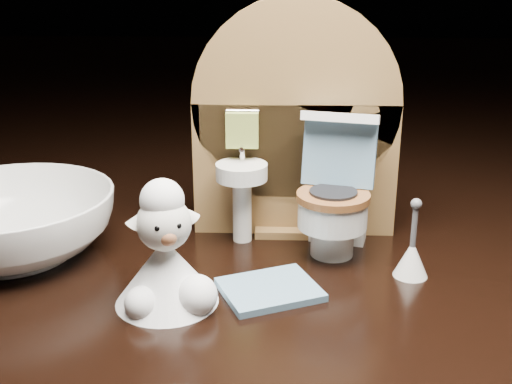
{
  "coord_description": "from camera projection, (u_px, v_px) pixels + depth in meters",
  "views": [
    {
      "loc": [
        -0.01,
        -0.33,
        0.17
      ],
      "look_at": [
        -0.02,
        0.01,
        0.05
      ],
      "focal_mm": 45.0,
      "sensor_mm": 36.0,
      "label": 1
    }
  ],
  "objects": [
    {
      "name": "toilet_brush",
      "position": [
        412.0,
        256.0,
        0.36
      ],
      "size": [
        0.02,
        0.02,
        0.05
      ],
      "color": "white",
      "rests_on": "ground"
    },
    {
      "name": "ceramic_bowl",
      "position": [
        11.0,
        224.0,
        0.39
      ],
      "size": [
        0.15,
        0.15,
        0.04
      ],
      "primitive_type": "imported",
      "rotation": [
        0.0,
        0.0,
        -0.29
      ],
      "color": "white",
      "rests_on": "ground"
    },
    {
      "name": "bath_mat",
      "position": [
        270.0,
        289.0,
        0.35
      ],
      "size": [
        0.06,
        0.06,
        0.0
      ],
      "primitive_type": "cube",
      "rotation": [
        0.0,
        0.0,
        0.42
      ],
      "color": "#5C829D",
      "rests_on": "ground"
    },
    {
      "name": "toy_toilet",
      "position": [
        336.0,
        201.0,
        0.39
      ],
      "size": [
        0.05,
        0.06,
        0.09
      ],
      "rotation": [
        0.0,
        0.0,
        -0.23
      ],
      "color": "white",
      "rests_on": "ground"
    },
    {
      "name": "backdrop_panel",
      "position": [
        294.0,
        134.0,
        0.4
      ],
      "size": [
        0.13,
        0.05,
        0.15
      ],
      "color": "brown",
      "rests_on": "ground"
    },
    {
      "name": "plush_lamb",
      "position": [
        166.0,
        261.0,
        0.33
      ],
      "size": [
        0.05,
        0.05,
        0.07
      ],
      "rotation": [
        0.0,
        0.0,
        0.36
      ],
      "color": "white",
      "rests_on": "ground"
    }
  ]
}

